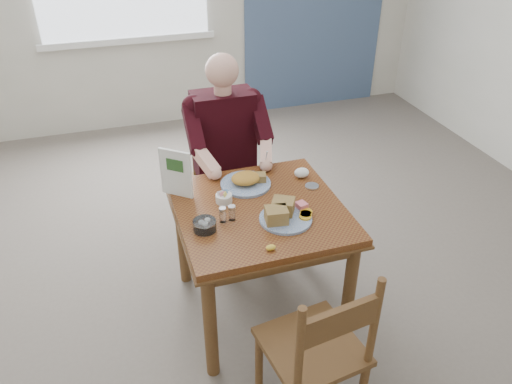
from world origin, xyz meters
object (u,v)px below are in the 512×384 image
object	(u,v)px
chair_near	(317,352)
near_plate	(284,214)
table	(260,224)
chair_far	(225,179)
far_plate	(247,181)
diner	(227,142)

from	to	relation	value
chair_near	near_plate	world-z (taller)	chair_near
chair_near	near_plate	bearing A→B (deg)	83.71
near_plate	table	bearing A→B (deg)	120.35
chair_near	near_plate	xyz separation A→B (m)	(0.07, 0.66, 0.31)
chair_far	near_plate	world-z (taller)	chair_far
far_plate	table	bearing A→B (deg)	-89.86
chair_far	far_plate	world-z (taller)	chair_far
near_plate	chair_near	bearing A→B (deg)	-96.29
table	near_plate	size ratio (longest dim) A/B	2.66
table	chair_near	world-z (taller)	chair_near
far_plate	near_plate	bearing A→B (deg)	-77.70
diner	far_plate	bearing A→B (deg)	-90.08
diner	near_plate	world-z (taller)	diner
table	chair_far	distance (m)	0.81
chair_far	far_plate	size ratio (longest dim) A/B	2.66
table	near_plate	bearing A→B (deg)	-59.65
chair_near	chair_far	bearing A→B (deg)	90.44
table	far_plate	size ratio (longest dim) A/B	2.58
chair_far	far_plate	distance (m)	0.63
chair_near	table	bearing A→B (deg)	90.88
diner	near_plate	xyz separation A→B (m)	(0.08, -0.85, -0.03)
chair_near	diner	size ratio (longest dim) A/B	0.69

